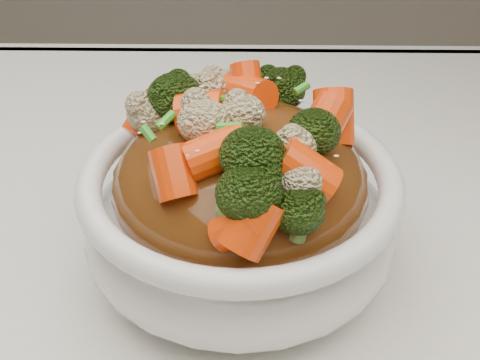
# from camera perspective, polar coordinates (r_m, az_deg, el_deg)

# --- Properties ---
(tablecloth) EXTENTS (1.20, 0.80, 0.04)m
(tablecloth) POSITION_cam_1_polar(r_m,az_deg,el_deg) (0.48, -6.53, -11.13)
(tablecloth) COLOR silver
(tablecloth) RESTS_ON dining_table
(bowl) EXTENTS (0.25, 0.25, 0.08)m
(bowl) POSITION_cam_1_polar(r_m,az_deg,el_deg) (0.46, 0.00, -3.26)
(bowl) COLOR white
(bowl) RESTS_ON tablecloth
(sauce_base) EXTENTS (0.20, 0.20, 0.09)m
(sauce_base) POSITION_cam_1_polar(r_m,az_deg,el_deg) (0.44, 0.00, -0.31)
(sauce_base) COLOR #532B0E
(sauce_base) RESTS_ON bowl
(carrots) EXTENTS (0.20, 0.20, 0.05)m
(carrots) POSITION_cam_1_polar(r_m,az_deg,el_deg) (0.41, 0.00, 6.69)
(carrots) COLOR #F34207
(carrots) RESTS_ON sauce_base
(broccoli) EXTENTS (0.20, 0.20, 0.04)m
(broccoli) POSITION_cam_1_polar(r_m,az_deg,el_deg) (0.41, 0.00, 6.57)
(broccoli) COLOR black
(broccoli) RESTS_ON sauce_base
(cauliflower) EXTENTS (0.20, 0.20, 0.04)m
(cauliflower) POSITION_cam_1_polar(r_m,az_deg,el_deg) (0.41, 0.00, 6.33)
(cauliflower) COLOR beige
(cauliflower) RESTS_ON sauce_base
(scallions) EXTENTS (0.15, 0.15, 0.02)m
(scallions) POSITION_cam_1_polar(r_m,az_deg,el_deg) (0.41, 0.00, 6.81)
(scallions) COLOR green
(scallions) RESTS_ON sauce_base
(sesame_seeds) EXTENTS (0.18, 0.18, 0.01)m
(sesame_seeds) POSITION_cam_1_polar(r_m,az_deg,el_deg) (0.41, 0.00, 6.81)
(sesame_seeds) COLOR beige
(sesame_seeds) RESTS_ON sauce_base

